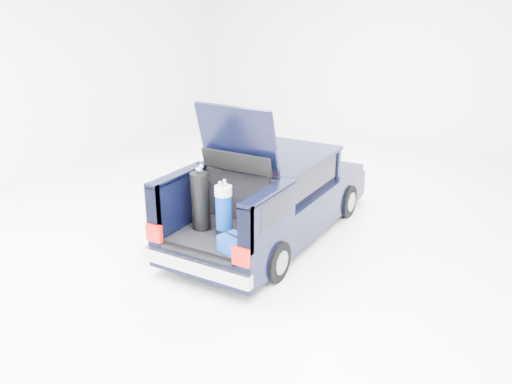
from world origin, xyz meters
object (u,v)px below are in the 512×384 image
Objects in this scene: red_suitcase at (258,220)px; blue_duffel at (237,245)px; car at (274,197)px; black_golf_bag at (201,201)px; blue_golf_bag at (224,210)px.

red_suitcase reaches higher than blue_duffel.
car is 4.68× the size of black_golf_bag.
blue_golf_bag reaches higher than red_suitcase.
red_suitcase is 0.93m from black_golf_bag.
red_suitcase is 0.62m from blue_duffel.
blue_golf_bag is 1.55× the size of blue_duffel.
red_suitcase is 0.67× the size of blue_golf_bag.
blue_golf_bag reaches higher than blue_duffel.
car is at bearing 120.69° from blue_duffel.
blue_duffel is at bearing -27.29° from black_golf_bag.
blue_duffel is (0.00, -0.60, -0.16)m from red_suitcase.
car is at bearing 73.87° from black_golf_bag.
car is 1.61m from blue_golf_bag.
red_suitcase is at bearing 106.64° from blue_duffel.
blue_golf_bag is at bearing -2.32° from black_golf_bag.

